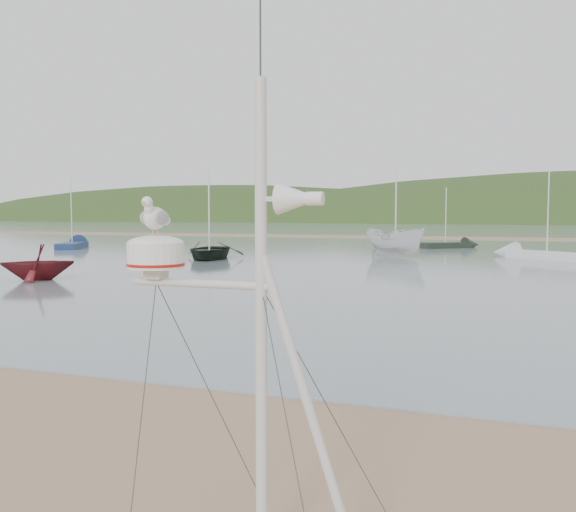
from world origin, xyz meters
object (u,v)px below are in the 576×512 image
(sailboat_blue_near, at_px, (77,244))
(sailboat_white_near, at_px, (523,254))
(boat_red, at_px, (37,246))
(mast_rig, at_px, (253,421))
(boat_white, at_px, (396,218))
(boat_dark, at_px, (209,217))
(sailboat_dark_mid, at_px, (458,245))

(sailboat_blue_near, distance_m, sailboat_white_near, 36.29)
(boat_red, bearing_deg, sailboat_blue_near, 176.47)
(boat_red, bearing_deg, mast_rig, 7.20)
(mast_rig, xyz_separation_m, sailboat_blue_near, (-33.15, 38.91, -0.90))
(boat_red, distance_m, sailboat_blue_near, 27.15)
(boat_white, bearing_deg, mast_rig, -137.82)
(mast_rig, relative_size, boat_red, 1.65)
(mast_rig, xyz_separation_m, boat_red, (-17.45, 16.79, 0.35))
(mast_rig, relative_size, sailboat_blue_near, 0.73)
(boat_red, xyz_separation_m, sailboat_white_near, (20.59, 21.70, -1.25))
(boat_dark, relative_size, boat_white, 1.02)
(sailboat_white_near, bearing_deg, sailboat_dark_mid, 114.61)
(boat_dark, bearing_deg, boat_white, 19.57)
(mast_rig, xyz_separation_m, boat_white, (-5.19, 37.52, 1.46))
(boat_dark, height_order, sailboat_blue_near, sailboat_blue_near)
(boat_white, relative_size, sailboat_white_near, 0.79)
(boat_red, bearing_deg, boat_white, 110.51)
(boat_dark, bearing_deg, boat_red, -108.87)
(sailboat_white_near, bearing_deg, boat_red, -133.50)
(mast_rig, bearing_deg, sailboat_blue_near, 130.43)
(boat_red, height_order, sailboat_blue_near, sailboat_blue_near)
(sailboat_dark_mid, distance_m, sailboat_blue_near, 33.01)
(boat_dark, relative_size, sailboat_dark_mid, 0.96)
(sailboat_dark_mid, bearing_deg, sailboat_white_near, -65.39)
(boat_dark, height_order, sailboat_white_near, sailboat_white_near)
(boat_dark, bearing_deg, sailboat_blue_near, 140.99)
(mast_rig, height_order, boat_white, boat_white)
(sailboat_blue_near, xyz_separation_m, sailboat_white_near, (36.29, -0.42, 0.00))
(boat_dark, xyz_separation_m, boat_red, (-1.41, -13.79, -1.18))
(boat_dark, bearing_deg, sailboat_white_near, 9.37)
(mast_rig, bearing_deg, boat_red, 136.10)
(boat_red, bearing_deg, sailboat_dark_mid, 115.41)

